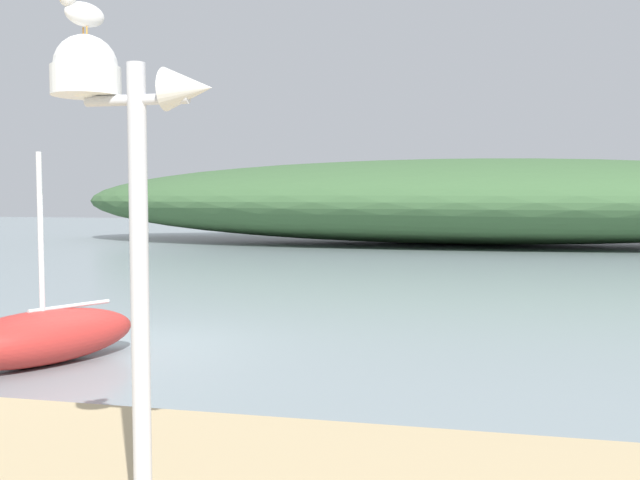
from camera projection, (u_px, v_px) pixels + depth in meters
ground_plane at (118, 347)px, 11.47m from camera, size 120.00×120.00×0.00m
distant_hill at (463, 201)px, 36.15m from camera, size 41.68×13.77×4.33m
mast_structure at (114, 135)px, 4.50m from camera, size 1.08×0.44×3.31m
seagull_on_radar at (82, 11)px, 4.47m from camera, size 0.24×0.36×0.26m
sailboat_mid_channel at (43, 337)px, 10.31m from camera, size 2.33×3.13×3.11m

